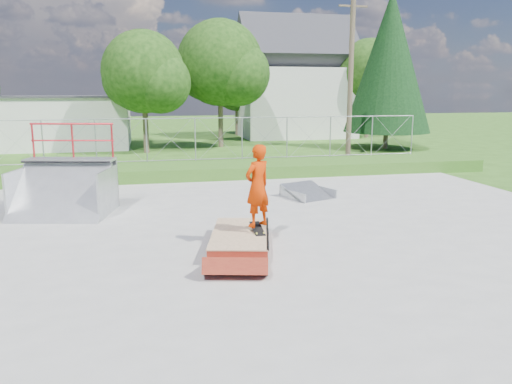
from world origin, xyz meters
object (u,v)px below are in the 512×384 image
at_px(quarter_pipe, 61,172).
at_px(flat_bank_ramp, 308,192).
at_px(grind_box, 240,240).
at_px(skater, 257,189).

height_order(quarter_pipe, flat_bank_ramp, quarter_pipe).
bearing_deg(flat_bank_ramp, quarter_pipe, 165.44).
bearing_deg(quarter_pipe, grind_box, -29.87).
relative_size(quarter_pipe, skater, 1.39).
xyz_separation_m(quarter_pipe, flat_bank_ramp, (7.32, 0.74, -1.04)).
relative_size(grind_box, flat_bank_ramp, 1.95).
bearing_deg(quarter_pipe, flat_bank_ramp, 18.82).
distance_m(flat_bank_ramp, skater, 5.50).
relative_size(quarter_pipe, flat_bank_ramp, 1.79).
height_order(flat_bank_ramp, skater, skater).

